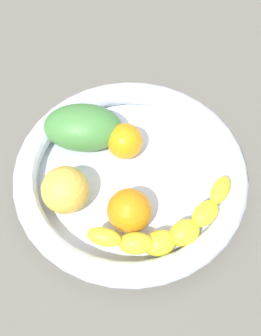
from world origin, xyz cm
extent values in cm
cube|color=#656258|center=(0.00, 0.00, 1.50)|extent=(120.00, 120.00, 3.00)
cylinder|color=silver|center=(0.00, 0.00, 3.77)|extent=(31.77, 31.77, 1.53)
torus|color=silver|center=(0.00, 0.00, 6.29)|extent=(34.22, 34.22, 3.51)
ellipsoid|color=yellow|center=(3.99, 11.15, 9.28)|extent=(5.05, 3.60, 2.37)
ellipsoid|color=yellow|center=(0.41, 11.76, 8.11)|extent=(4.65, 3.04, 2.88)
ellipsoid|color=yellow|center=(-3.20, 11.42, 6.94)|extent=(5.19, 4.32, 3.38)
ellipsoid|color=yellow|center=(-6.60, 10.15, 6.94)|extent=(5.61, 5.12, 3.38)
ellipsoid|color=yellow|center=(-9.56, 8.04, 8.11)|extent=(5.29, 5.21, 2.88)
ellipsoid|color=yellow|center=(-11.86, 5.24, 9.28)|extent=(4.41, 5.11, 2.37)
sphere|color=orange|center=(0.57, -4.98, 7.27)|extent=(5.47, 5.47, 5.47)
sphere|color=orange|center=(0.55, 6.85, 7.61)|extent=(6.15, 6.15, 6.15)
sphere|color=gold|center=(9.25, 3.29, 7.91)|extent=(6.74, 6.74, 6.74)
ellipsoid|color=#46893F|center=(6.80, -7.47, 7.82)|extent=(12.80, 9.04, 6.58)
camera|label=1|loc=(1.83, 32.51, 60.07)|focal=45.95mm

